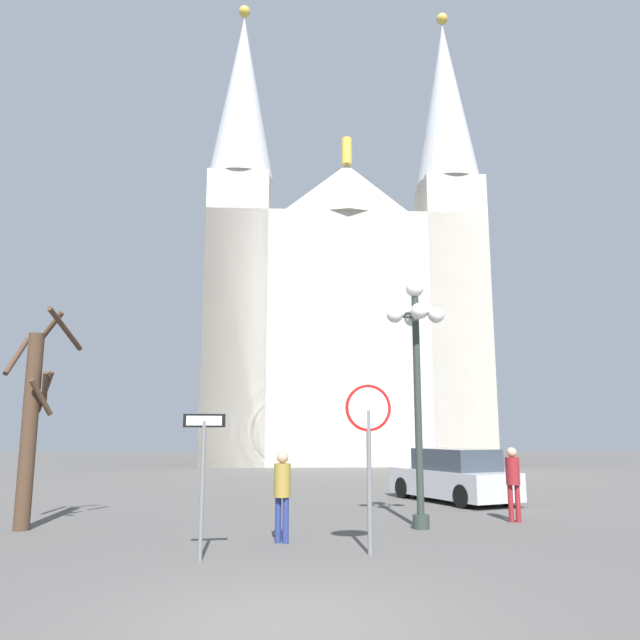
# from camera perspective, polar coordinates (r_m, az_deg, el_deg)

# --- Properties ---
(ground_plane) EXTENTS (120.00, 120.00, 0.00)m
(ground_plane) POSITION_cam_1_polar(r_m,az_deg,el_deg) (7.64, -3.32, -25.92)
(ground_plane) COLOR #514F4C
(cathedral) EXTENTS (18.29, 11.31, 31.29)m
(cathedral) POSITION_cam_1_polar(r_m,az_deg,el_deg) (42.46, 2.11, 0.60)
(cathedral) COLOR #BCB5A5
(cathedral) RESTS_ON ground
(stop_sign) EXTENTS (0.82, 0.17, 2.90)m
(stop_sign) POSITION_cam_1_polar(r_m,az_deg,el_deg) (11.18, 4.48, -10.27)
(stop_sign) COLOR slate
(stop_sign) RESTS_ON ground
(one_way_arrow_sign) EXTENTS (0.70, 0.14, 2.37)m
(one_way_arrow_sign) POSITION_cam_1_polar(r_m,az_deg,el_deg) (10.80, -10.69, -13.05)
(one_way_arrow_sign) COLOR slate
(one_way_arrow_sign) RESTS_ON ground
(street_lamp) EXTENTS (1.32, 1.32, 5.54)m
(street_lamp) POSITION_cam_1_polar(r_m,az_deg,el_deg) (14.30, 8.84, -3.29)
(street_lamp) COLOR #2D3833
(street_lamp) RESTS_ON ground
(bare_tree) EXTENTS (1.34, 1.41, 4.81)m
(bare_tree) POSITION_cam_1_polar(r_m,az_deg,el_deg) (15.19, -24.91, -8.17)
(bare_tree) COLOR #473323
(bare_tree) RESTS_ON ground
(parked_car_near_silver) EXTENTS (3.36, 4.69, 1.56)m
(parked_car_near_silver) POSITION_cam_1_polar(r_m,az_deg,el_deg) (19.72, 12.09, -13.88)
(parked_car_near_silver) COLOR #B7B7BC
(parked_car_near_silver) RESTS_ON ground
(pedestrian_walking) EXTENTS (0.32, 0.32, 1.70)m
(pedestrian_walking) POSITION_cam_1_polar(r_m,az_deg,el_deg) (15.73, 17.26, -13.54)
(pedestrian_walking) COLOR maroon
(pedestrian_walking) RESTS_ON ground
(pedestrian_standing) EXTENTS (0.32, 0.32, 1.70)m
(pedestrian_standing) POSITION_cam_1_polar(r_m,az_deg,el_deg) (12.35, -3.48, -15.03)
(pedestrian_standing) COLOR navy
(pedestrian_standing) RESTS_ON ground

